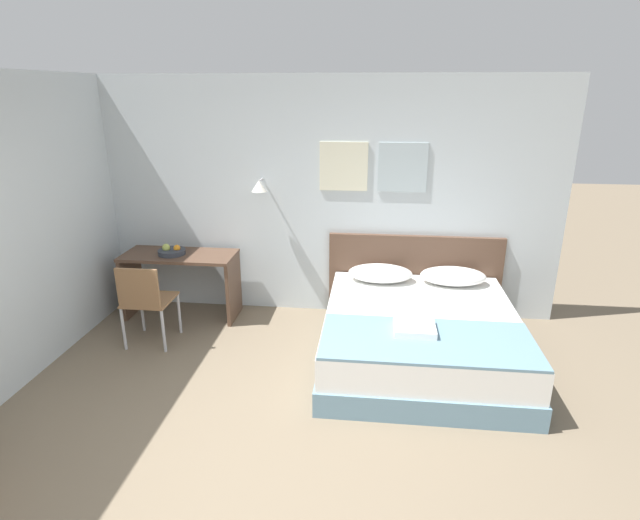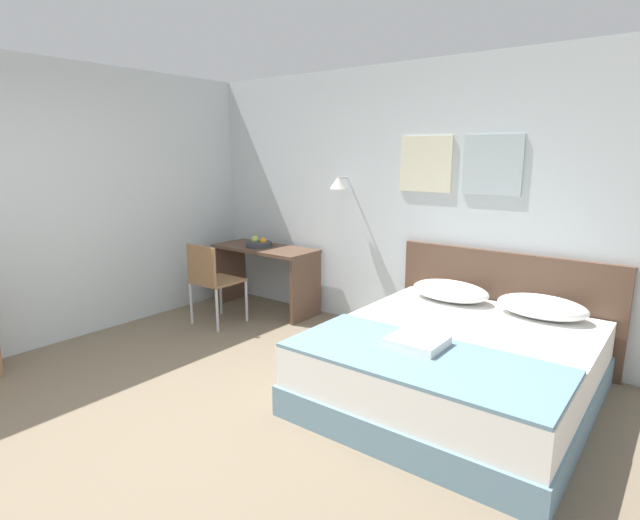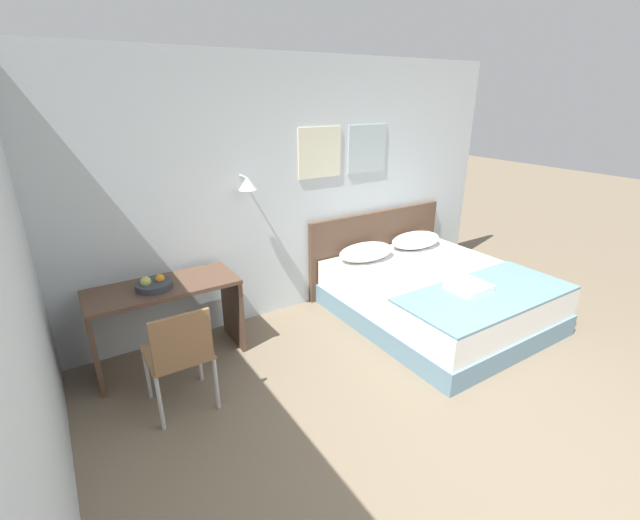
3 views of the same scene
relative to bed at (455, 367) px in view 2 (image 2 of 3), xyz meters
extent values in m
plane|color=#756651|center=(-1.17, -1.86, -0.25)|extent=(24.00, 24.00, 0.00)
cube|color=silver|center=(-1.17, 1.10, 1.07)|extent=(5.47, 0.06, 2.65)
cube|color=beige|center=(-0.82, 1.06, 1.45)|extent=(0.52, 0.02, 0.52)
cube|color=#A8B7BC|center=(-0.19, 1.06, 1.45)|extent=(0.52, 0.02, 0.52)
cylinder|color=#B2B2B7|center=(-1.72, 0.99, 1.30)|extent=(0.02, 0.16, 0.02)
cone|color=white|center=(-1.72, 0.90, 1.25)|extent=(0.17, 0.17, 0.12)
cube|color=#66899E|center=(0.00, 0.00, -0.14)|extent=(1.81, 2.02, 0.22)
cube|color=white|center=(0.00, 0.00, 0.11)|extent=(1.78, 1.98, 0.29)
cube|color=brown|center=(0.00, 1.04, 0.22)|extent=(1.93, 0.06, 0.95)
ellipsoid|color=white|center=(-0.39, 0.76, 0.35)|extent=(0.69, 0.40, 0.18)
ellipsoid|color=white|center=(0.39, 0.76, 0.35)|extent=(0.69, 0.40, 0.18)
cube|color=#66899E|center=(0.00, -0.59, 0.27)|extent=(1.76, 0.81, 0.02)
cube|color=white|center=(-0.10, -0.45, 0.31)|extent=(0.35, 0.33, 0.06)
cube|color=brown|center=(-2.63, 0.73, 0.48)|extent=(1.25, 0.54, 0.03)
cube|color=brown|center=(-3.24, 0.73, 0.10)|extent=(0.04, 0.50, 0.71)
cube|color=brown|center=(-2.02, 0.73, 0.10)|extent=(0.04, 0.50, 0.71)
cube|color=#8E6642|center=(-2.71, 0.09, 0.21)|extent=(0.46, 0.46, 0.02)
cube|color=#8E6642|center=(-2.71, -0.12, 0.42)|extent=(0.42, 0.03, 0.40)
cylinder|color=#B7B7BC|center=(-2.92, 0.30, -0.03)|extent=(0.03, 0.03, 0.45)
cylinder|color=#B7B7BC|center=(-2.50, 0.30, -0.03)|extent=(0.03, 0.03, 0.45)
cylinder|color=#B7B7BC|center=(-2.92, -0.12, -0.03)|extent=(0.03, 0.03, 0.45)
cylinder|color=#B7B7BC|center=(-2.50, -0.12, -0.03)|extent=(0.03, 0.03, 0.45)
cylinder|color=#333842|center=(-2.70, 0.71, 0.52)|extent=(0.30, 0.30, 0.05)
sphere|color=orange|center=(-2.64, 0.73, 0.56)|extent=(0.08, 0.08, 0.08)
sphere|color=#B2C156|center=(-2.76, 0.71, 0.57)|extent=(0.09, 0.09, 0.09)
camera|label=1|loc=(-0.47, -4.34, 2.24)|focal=28.00mm
camera|label=2|loc=(1.31, -3.34, 1.55)|focal=28.00mm
camera|label=3|loc=(-3.28, -2.80, 2.03)|focal=24.00mm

